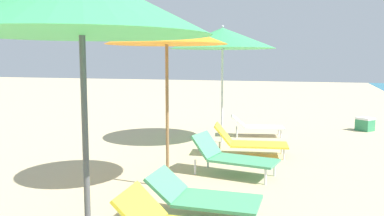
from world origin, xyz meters
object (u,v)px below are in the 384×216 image
umbrella_third (167,33)px  lounger_farthest_shoreside (256,126)px  lounger_farthest_inland (248,142)px  umbrella_second (81,3)px  umbrella_farthest (223,38)px  lounger_third_inland (203,196)px  cooler_box (365,124)px  lounger_third_shoreside (232,156)px

umbrella_third → lounger_farthest_shoreside: umbrella_third is taller
lounger_farthest_inland → umbrella_second: bearing=-103.6°
umbrella_farthest → lounger_farthest_inland: bearing=-53.9°
lounger_third_inland → lounger_farthest_inland: (-0.06, 3.60, -0.00)m
cooler_box → lounger_third_shoreside: bearing=-115.5°
lounger_farthest_shoreside → umbrella_farthest: bearing=-135.9°
umbrella_second → lounger_farthest_shoreside: umbrella_second is taller
umbrella_second → lounger_farthest_inland: umbrella_second is taller
umbrella_third → cooler_box: umbrella_third is taller
lounger_farthest_shoreside → lounger_farthest_inland: 2.24m
lounger_farthest_shoreside → lounger_farthest_inland: size_ratio=0.91×
lounger_third_inland → lounger_farthest_shoreside: lounger_third_inland is taller
umbrella_third → umbrella_farthest: size_ratio=0.94×
lounger_farthest_inland → cooler_box: bearing=46.9°
umbrella_third → lounger_farthest_shoreside: size_ratio=1.81×
umbrella_second → lounger_farthest_inland: size_ratio=1.72×
umbrella_second → umbrella_farthest: size_ratio=0.97×
lounger_third_shoreside → umbrella_second: bearing=-85.8°
umbrella_farthest → cooler_box: bearing=39.2°
umbrella_second → lounger_third_shoreside: (0.34, 4.01, -2.10)m
lounger_third_inland → lounger_farthest_inland: bearing=89.6°
lounger_third_shoreside → umbrella_farthest: umbrella_farthest is taller
umbrella_farthest → lounger_third_shoreside: bearing=-72.5°
lounger_farthest_shoreside → cooler_box: size_ratio=2.63×
umbrella_second → umbrella_third: (-0.49, 3.03, -0.03)m
lounger_third_inland → lounger_third_shoreside: bearing=90.5°
umbrella_second → umbrella_third: umbrella_second is taller
lounger_third_shoreside → lounger_farthest_inland: lounger_third_shoreside is taller
umbrella_third → lounger_third_inland: size_ratio=1.91×
lounger_third_shoreside → umbrella_farthest: (-0.85, 2.71, 2.18)m
lounger_third_inland → cooler_box: lounger_third_inland is taller
umbrella_farthest → cooler_box: umbrella_farthest is taller
cooler_box → lounger_third_inland: bearing=-108.7°
umbrella_third → umbrella_farthest: bearing=90.3°
umbrella_third → cooler_box: 7.73m
umbrella_second → umbrella_third: size_ratio=1.04×
umbrella_second → lounger_farthest_inland: (0.35, 5.53, -2.14)m
lounger_third_inland → lounger_farthest_shoreside: 5.84m
lounger_third_shoreside → lounger_third_inland: lounger_third_shoreside is taller
umbrella_third → cooler_box: bearing=62.0°
lounger_third_inland → umbrella_farthest: size_ratio=0.49×
umbrella_farthest → lounger_farthest_inland: umbrella_farthest is taller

